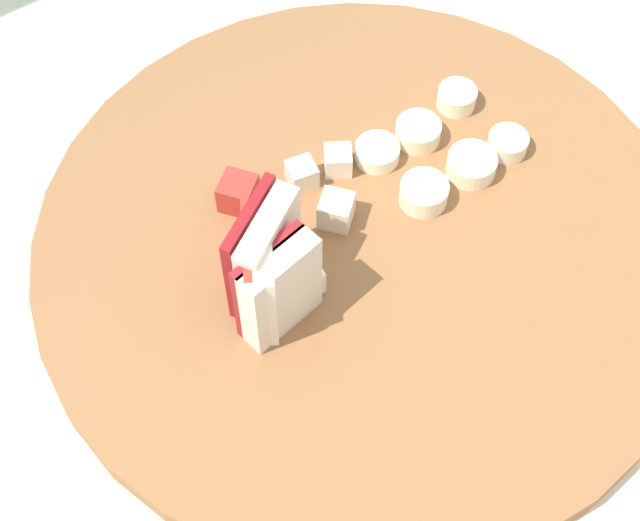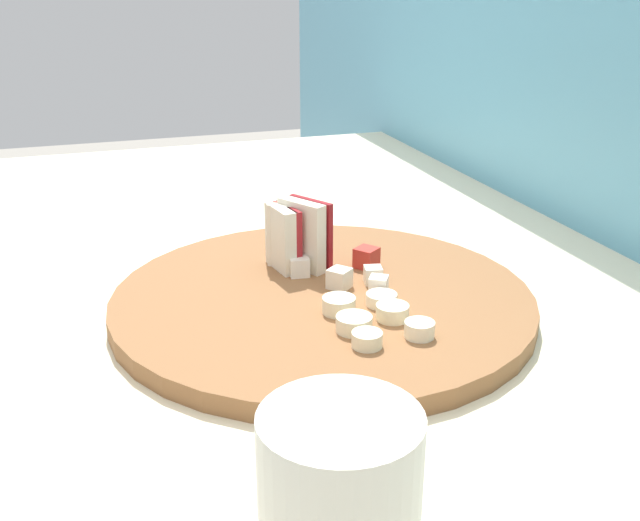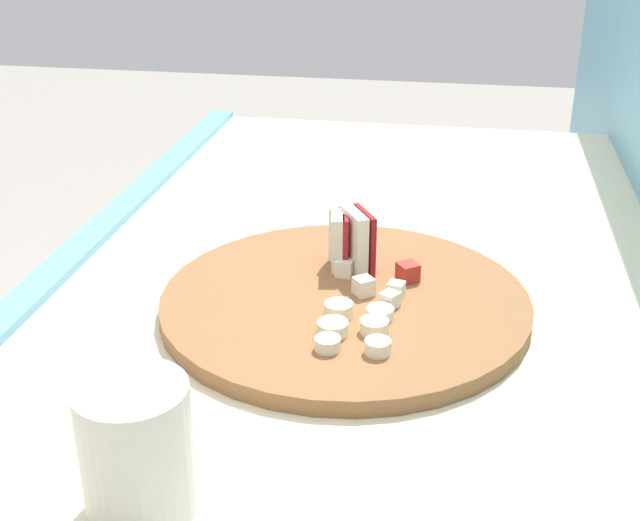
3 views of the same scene
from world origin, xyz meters
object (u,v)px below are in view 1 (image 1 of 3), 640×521
Objects in this scene: apple_wedge_fan at (265,268)px; apple_dice_pile at (297,206)px; cutting_board at (356,244)px; banana_slice_rows at (441,149)px.

apple_wedge_fan is 0.74× the size of apple_dice_pile.
apple_dice_pile is at bearing 121.26° from cutting_board.
apple_wedge_fan reaches higher than cutting_board.
apple_wedge_fan is at bearing -175.35° from cutting_board.
cutting_board is 0.08m from banana_slice_rows.
cutting_board is 0.07m from apple_wedge_fan.
apple_wedge_fan is 0.06m from apple_dice_pile.
apple_wedge_fan is 0.14m from banana_slice_rows.
banana_slice_rows is (0.09, -0.01, -0.00)m from apple_dice_pile.
apple_dice_pile reaches higher than banana_slice_rows.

